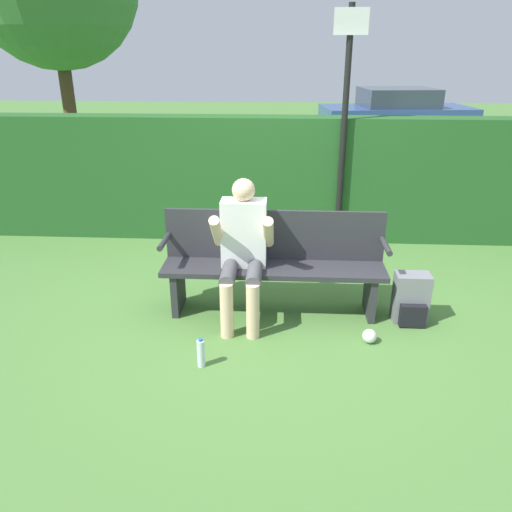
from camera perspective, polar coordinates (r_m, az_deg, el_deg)
ground_plane at (r=4.64m, az=1.93°, el=-6.32°), size 40.00×40.00×0.00m
hedge_back at (r=6.26m, az=2.51°, el=8.79°), size 12.00×0.38×1.51m
park_bench at (r=4.49m, az=2.03°, el=-0.53°), size 1.99×0.41×0.92m
person_seated at (r=4.30m, az=-1.50°, el=1.21°), size 0.53×0.66×1.24m
backpack at (r=4.60m, az=17.29°, el=-4.75°), size 0.30×0.25×0.45m
water_bottle at (r=3.86m, az=-6.30°, el=-10.97°), size 0.06×0.06×0.24m
signpost at (r=5.92m, az=10.10°, el=15.24°), size 0.36×0.09×2.70m
parked_car at (r=14.29m, az=15.69°, el=15.25°), size 4.04×2.26×1.31m
litter_crumple at (r=4.26m, az=12.84°, el=-8.91°), size 0.12×0.12×0.12m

